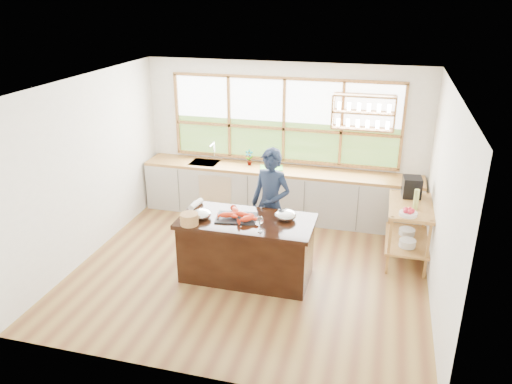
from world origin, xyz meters
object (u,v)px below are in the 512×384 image
(cook, at_px, (271,205))
(wicker_basket, at_px, (189,219))
(island, at_px, (247,248))
(espresso_machine, at_px, (412,187))

(cook, relative_size, wicker_basket, 7.01)
(island, xyz_separation_m, espresso_machine, (2.19, 1.43, 0.60))
(espresso_machine, bearing_deg, wicker_basket, -154.03)
(cook, distance_m, espresso_machine, 2.15)
(island, bearing_deg, wicker_basket, -153.40)
(cook, bearing_deg, island, -89.19)
(espresso_machine, height_order, wicker_basket, espresso_machine)
(island, relative_size, espresso_machine, 6.02)
(wicker_basket, bearing_deg, island, 26.60)
(cook, bearing_deg, espresso_machine, 37.17)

